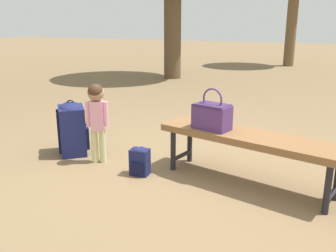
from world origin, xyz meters
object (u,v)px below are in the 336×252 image
(handbag, at_px, (212,115))
(backpack_large, at_px, (72,127))
(child_standing, at_px, (97,111))
(backpack_small, at_px, (140,160))
(park_bench, at_px, (249,141))

(handbag, distance_m, backpack_large, 1.55)
(child_standing, height_order, backpack_large, child_standing)
(handbag, distance_m, backpack_small, 0.78)
(park_bench, relative_size, backpack_large, 2.82)
(backpack_large, height_order, backpack_small, backpack_large)
(child_standing, distance_m, backpack_small, 0.66)
(park_bench, xyz_separation_m, backpack_large, (1.86, -0.10, -0.10))
(handbag, xyz_separation_m, child_standing, (1.13, 0.06, -0.05))
(park_bench, height_order, backpack_small, park_bench)
(handbag, bearing_deg, child_standing, 3.29)
(backpack_large, xyz_separation_m, backpack_small, (-0.91, 0.26, -0.15))
(handbag, xyz_separation_m, backpack_small, (0.61, 0.20, -0.44))
(handbag, bearing_deg, park_bench, 174.19)
(park_bench, relative_size, handbag, 4.48)
(backpack_large, bearing_deg, park_bench, 177.03)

